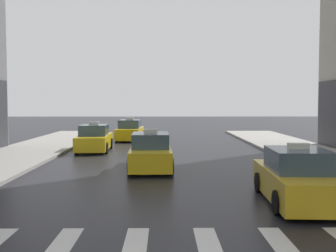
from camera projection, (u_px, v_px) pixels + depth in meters
name	position (u px, v px, depth m)	size (l,w,h in m)	color
crosswalk_markings	(172.00, 250.00, 8.15)	(11.30, 2.80, 0.01)	silver
taxi_lead	(297.00, 179.00, 11.94)	(2.09, 4.62, 1.80)	gold
taxi_second	(151.00, 153.00, 18.01)	(2.02, 4.58, 1.80)	yellow
taxi_third	(94.00, 139.00, 24.77)	(2.03, 4.59, 1.80)	yellow
taxi_fourth	(130.00, 131.00, 31.71)	(2.06, 4.60, 1.80)	yellow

